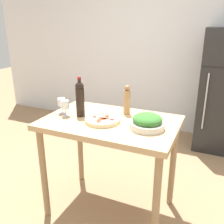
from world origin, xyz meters
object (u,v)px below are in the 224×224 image
object	(u,v)px
pepper_mill	(127,100)
wine_glass_near	(65,105)
homemade_pizza	(103,120)
wine_glass_far	(61,103)
salad_bowl	(147,122)
wine_bottle	(80,98)

from	to	relation	value
pepper_mill	wine_glass_near	bearing A→B (deg)	-150.24
wine_glass_near	homemade_pizza	xyz separation A→B (m)	(0.35, 0.01, -0.08)
wine_glass_far	homemade_pizza	distance (m)	0.43
wine_glass_near	homemade_pizza	size ratio (longest dim) A/B	0.48
wine_glass_near	wine_glass_far	distance (m)	0.09
homemade_pizza	wine_glass_near	bearing A→B (deg)	-178.96
wine_glass_near	salad_bowl	world-z (taller)	wine_glass_near
salad_bowl	wine_glass_near	bearing A→B (deg)	-178.20
wine_bottle	homemade_pizza	xyz separation A→B (m)	(0.23, -0.05, -0.14)
wine_glass_near	salad_bowl	bearing A→B (deg)	1.80
wine_bottle	wine_glass_near	distance (m)	0.14
wine_bottle	wine_glass_far	xyz separation A→B (m)	(-0.19, -0.01, -0.06)
wine_glass_near	salad_bowl	distance (m)	0.72
wine_glass_far	wine_bottle	bearing A→B (deg)	1.86
wine_glass_far	pepper_mill	xyz separation A→B (m)	(0.53, 0.22, 0.03)
wine_bottle	homemade_pizza	distance (m)	0.28
wine_bottle	wine_glass_far	size ratio (longest dim) A/B	2.45
pepper_mill	wine_glass_far	bearing A→B (deg)	-157.87
salad_bowl	homemade_pizza	xyz separation A→B (m)	(-0.37, -0.02, -0.03)
wine_glass_near	homemade_pizza	world-z (taller)	wine_glass_near
wine_glass_far	pepper_mill	distance (m)	0.58
pepper_mill	homemade_pizza	size ratio (longest dim) A/B	0.90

